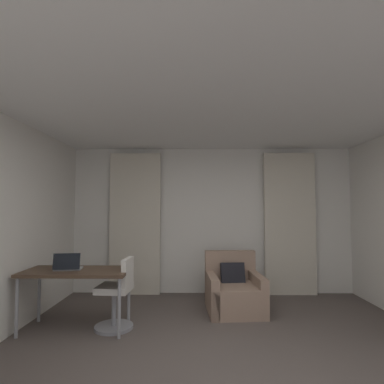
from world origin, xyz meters
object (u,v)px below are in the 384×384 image
at_px(desk, 77,275).
at_px(laptop, 68,266).
at_px(armchair, 234,292).
at_px(desk_chair, 117,297).

height_order(desk, laptop, laptop).
xyz_separation_m(armchair, desk, (-2.06, -0.73, 0.40)).
distance_m(desk, desk_chair, 0.58).
xyz_separation_m(desk, laptop, (-0.11, -0.00, 0.11)).
bearing_deg(desk_chair, laptop, -176.48).
relative_size(armchair, desk, 0.69).
bearing_deg(desk, desk_chair, 3.76).
height_order(armchair, desk_chair, desk_chair).
relative_size(armchair, desk_chair, 1.02).
distance_m(desk_chair, laptop, 0.73).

